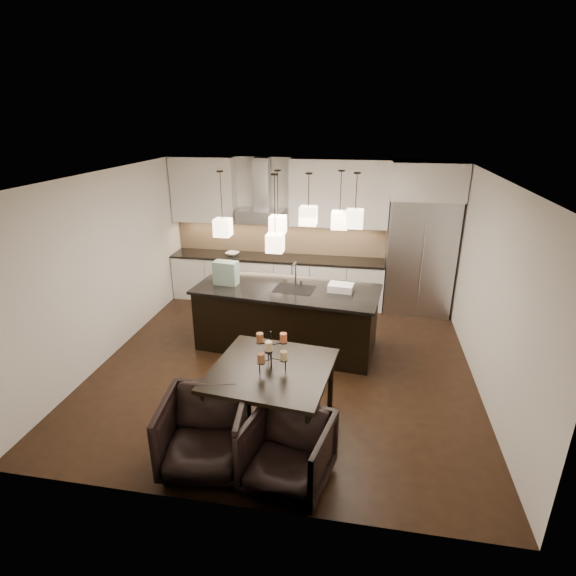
% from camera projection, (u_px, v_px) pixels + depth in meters
% --- Properties ---
extents(floor, '(5.50, 5.50, 0.02)m').
position_uv_depth(floor, '(286.00, 363.00, 6.88)').
color(floor, black).
rests_on(floor, ground).
extents(ceiling, '(5.50, 5.50, 0.02)m').
position_uv_depth(ceiling, '(285.00, 175.00, 5.87)').
color(ceiling, white).
rests_on(ceiling, wall_back).
extents(wall_back, '(5.50, 0.02, 2.80)m').
position_uv_depth(wall_back, '(310.00, 231.00, 8.91)').
color(wall_back, silver).
rests_on(wall_back, ground).
extents(wall_front, '(5.50, 0.02, 2.80)m').
position_uv_depth(wall_front, '(228.00, 384.00, 3.84)').
color(wall_front, silver).
rests_on(wall_front, ground).
extents(wall_left, '(0.02, 5.50, 2.80)m').
position_uv_depth(wall_left, '(107.00, 266.00, 6.82)').
color(wall_left, silver).
rests_on(wall_left, ground).
extents(wall_right, '(0.02, 5.50, 2.80)m').
position_uv_depth(wall_right, '(491.00, 289.00, 5.93)').
color(wall_right, silver).
rests_on(wall_right, ground).
extents(refrigerator, '(1.20, 0.72, 2.15)m').
position_uv_depth(refrigerator, '(419.00, 257.00, 8.34)').
color(refrigerator, '#B7B7BA').
rests_on(refrigerator, floor).
extents(fridge_panel, '(1.26, 0.72, 0.65)m').
position_uv_depth(fridge_panel, '(428.00, 181.00, 7.83)').
color(fridge_panel, silver).
rests_on(fridge_panel, refrigerator).
extents(lower_cabinets, '(4.21, 0.62, 0.88)m').
position_uv_depth(lower_cabinets, '(277.00, 280.00, 9.05)').
color(lower_cabinets, silver).
rests_on(lower_cabinets, floor).
extents(countertop, '(4.21, 0.66, 0.04)m').
position_uv_depth(countertop, '(276.00, 258.00, 8.89)').
color(countertop, black).
rests_on(countertop, lower_cabinets).
extents(backsplash, '(4.21, 0.02, 0.63)m').
position_uv_depth(backsplash, '(279.00, 238.00, 9.04)').
color(backsplash, tan).
rests_on(backsplash, countertop).
extents(upper_cab_left, '(1.25, 0.35, 1.25)m').
position_uv_depth(upper_cab_left, '(203.00, 190.00, 8.80)').
color(upper_cab_left, silver).
rests_on(upper_cab_left, wall_back).
extents(upper_cab_right, '(1.85, 0.35, 1.25)m').
position_uv_depth(upper_cab_right, '(339.00, 194.00, 8.37)').
color(upper_cab_right, silver).
rests_on(upper_cab_right, wall_back).
extents(hood_canopy, '(0.90, 0.52, 0.24)m').
position_uv_depth(hood_canopy, '(261.00, 216.00, 8.69)').
color(hood_canopy, '#B7B7BA').
rests_on(hood_canopy, wall_back).
extents(hood_chimney, '(0.30, 0.28, 0.96)m').
position_uv_depth(hood_chimney, '(262.00, 184.00, 8.57)').
color(hood_chimney, '#B7B7BA').
rests_on(hood_chimney, hood_canopy).
extents(fruit_bowl, '(0.31, 0.31, 0.06)m').
position_uv_depth(fruit_bowl, '(232.00, 254.00, 8.97)').
color(fruit_bowl, silver).
rests_on(fruit_bowl, countertop).
extents(island_body, '(2.87, 1.41, 0.97)m').
position_uv_depth(island_body, '(287.00, 319.00, 7.21)').
color(island_body, black).
rests_on(island_body, floor).
extents(island_top, '(2.97, 1.51, 0.04)m').
position_uv_depth(island_top, '(287.00, 289.00, 7.03)').
color(island_top, black).
rests_on(island_top, island_body).
extents(faucet, '(0.14, 0.28, 0.42)m').
position_uv_depth(faucet, '(296.00, 274.00, 7.01)').
color(faucet, silver).
rests_on(faucet, island_top).
extents(tote_bag, '(0.40, 0.24, 0.38)m').
position_uv_depth(tote_bag, '(226.00, 273.00, 7.11)').
color(tote_bag, '#164635').
rests_on(tote_bag, island_top).
extents(food_container, '(0.40, 0.31, 0.11)m').
position_uv_depth(food_container, '(341.00, 288.00, 6.88)').
color(food_container, silver).
rests_on(food_container, island_top).
extents(dining_table, '(1.49, 1.49, 0.81)m').
position_uv_depth(dining_table, '(272.00, 398.00, 5.34)').
color(dining_table, black).
rests_on(dining_table, floor).
extents(candelabra, '(0.43, 0.43, 0.47)m').
position_uv_depth(candelabra, '(271.00, 350.00, 5.11)').
color(candelabra, black).
rests_on(candelabra, dining_table).
extents(candle_a, '(0.09, 0.09, 0.11)m').
position_uv_depth(candle_a, '(284.00, 355.00, 5.08)').
color(candle_a, beige).
rests_on(candle_a, candelabra).
extents(candle_b, '(0.09, 0.09, 0.11)m').
position_uv_depth(candle_b, '(269.00, 347.00, 5.26)').
color(candle_b, '#D36440').
rests_on(candle_b, candelabra).
extents(candle_c, '(0.09, 0.09, 0.11)m').
position_uv_depth(candle_c, '(261.00, 358.00, 5.03)').
color(candle_c, '#A4603A').
rests_on(candle_c, candelabra).
extents(candle_d, '(0.09, 0.09, 0.11)m').
position_uv_depth(candle_d, '(283.00, 338.00, 5.12)').
color(candle_d, '#D36440').
rests_on(candle_d, candelabra).
extents(candle_e, '(0.09, 0.09, 0.11)m').
position_uv_depth(candle_e, '(260.00, 338.00, 5.12)').
color(candle_e, '#A4603A').
rests_on(candle_e, candelabra).
extents(candle_f, '(0.09, 0.09, 0.11)m').
position_uv_depth(candle_f, '(269.00, 346.00, 4.93)').
color(candle_f, beige).
rests_on(candle_f, candelabra).
extents(armchair_left, '(0.97, 0.99, 0.82)m').
position_uv_depth(armchair_left, '(205.00, 433.00, 4.74)').
color(armchair_left, black).
rests_on(armchair_left, floor).
extents(armchair_right, '(0.97, 0.98, 0.75)m').
position_uv_depth(armchair_right, '(288.00, 453.00, 4.51)').
color(armchair_right, black).
rests_on(armchair_right, floor).
extents(pendant_a, '(0.24, 0.24, 0.26)m').
position_uv_depth(pendant_a, '(223.00, 227.00, 6.73)').
color(pendant_a, beige).
rests_on(pendant_a, ceiling).
extents(pendant_b, '(0.24, 0.24, 0.26)m').
position_uv_depth(pendant_b, '(278.00, 225.00, 6.81)').
color(pendant_b, beige).
rests_on(pendant_b, ceiling).
extents(pendant_c, '(0.24, 0.24, 0.26)m').
position_uv_depth(pendant_c, '(308.00, 216.00, 6.41)').
color(pendant_c, beige).
rests_on(pendant_c, ceiling).
extents(pendant_d, '(0.24, 0.24, 0.26)m').
position_uv_depth(pendant_d, '(340.00, 220.00, 6.77)').
color(pendant_d, beige).
rests_on(pendant_d, ceiling).
extents(pendant_e, '(0.24, 0.24, 0.26)m').
position_uv_depth(pendant_e, '(355.00, 219.00, 6.48)').
color(pendant_e, beige).
rests_on(pendant_e, ceiling).
extents(pendant_f, '(0.24, 0.24, 0.26)m').
position_uv_depth(pendant_f, '(275.00, 243.00, 6.45)').
color(pendant_f, beige).
rests_on(pendant_f, ceiling).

